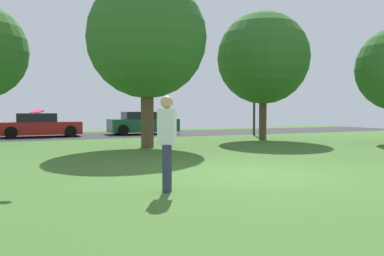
# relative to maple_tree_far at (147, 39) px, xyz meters

# --- Properties ---
(ground_plane) EXTENTS (44.00, 44.00, 0.00)m
(ground_plane) POSITION_rel_maple_tree_far_xyz_m (0.37, -7.45, -4.36)
(ground_plane) COLOR #3D6628
(road_strip) EXTENTS (44.00, 6.40, 0.01)m
(road_strip) POSITION_rel_maple_tree_far_xyz_m (0.37, 8.55, -4.36)
(road_strip) COLOR #28282B
(road_strip) RESTS_ON ground_plane
(maple_tree_far) EXTENTS (4.79, 4.79, 6.77)m
(maple_tree_far) POSITION_rel_maple_tree_far_xyz_m (0.00, 0.00, 0.00)
(maple_tree_far) COLOR brown
(maple_tree_far) RESTS_ON ground_plane
(oak_tree_left) EXTENTS (4.61, 4.61, 6.43)m
(oak_tree_left) POSITION_rel_maple_tree_far_xyz_m (6.57, 1.51, -0.24)
(oak_tree_left) COLOR brown
(oak_tree_left) RESTS_ON ground_plane
(person_catcher) EXTENTS (0.39, 0.36, 1.78)m
(person_catcher) POSITION_rel_maple_tree_far_xyz_m (-2.28, -8.42, -3.36)
(person_catcher) COLOR #2D334C
(person_catcher) RESTS_ON ground_plane
(frisbee_disc) EXTENTS (0.38, 0.38, 0.09)m
(frisbee_disc) POSITION_rel_maple_tree_far_xyz_m (-4.45, -6.98, -2.87)
(frisbee_disc) COLOR #EA2D6B
(parked_car_red) EXTENTS (4.32, 2.00, 1.33)m
(parked_car_red) POSITION_rel_maple_tree_far_xyz_m (-3.63, 8.43, -3.74)
(parked_car_red) COLOR #B21E1E
(parked_car_red) RESTS_ON ground_plane
(parked_car_green) EXTENTS (4.27, 1.94, 1.40)m
(parked_car_green) POSITION_rel_maple_tree_far_xyz_m (2.40, 8.56, -3.70)
(parked_car_green) COLOR #195633
(parked_car_green) RESTS_ON ground_plane
(street_lamp_post) EXTENTS (0.14, 0.14, 4.50)m
(street_lamp_post) POSITION_rel_maple_tree_far_xyz_m (8.15, 4.75, -2.11)
(street_lamp_post) COLOR #2D2D33
(street_lamp_post) RESTS_ON ground_plane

